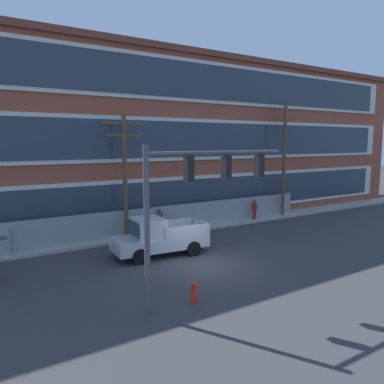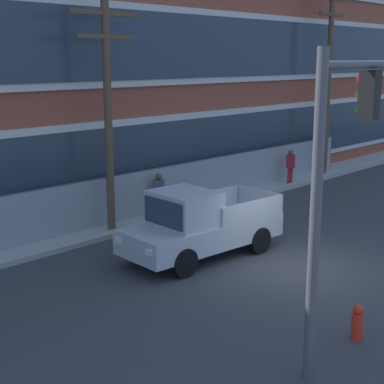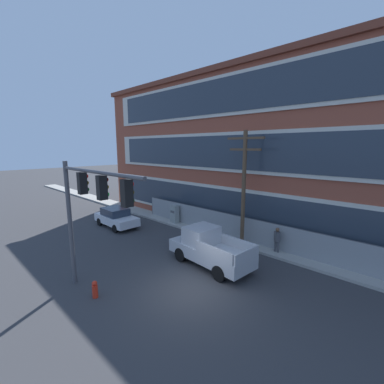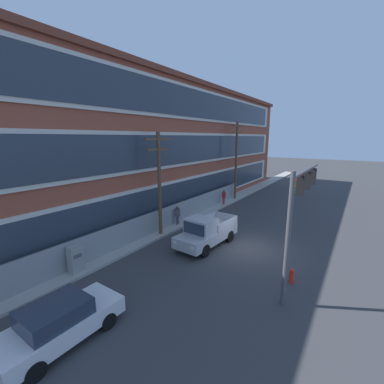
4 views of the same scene
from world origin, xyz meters
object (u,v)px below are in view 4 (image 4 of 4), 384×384
object	(u,v)px
pickup_truck_silver	(206,232)
fire_hydrant	(292,276)
pedestrian_near_cabinet	(177,215)
utility_pole_near_corner	(159,179)
utility_pole_midblock	(236,158)
traffic_signal_mast	(300,200)
electrical_cabinet	(75,260)
sedan_white	(60,322)
pedestrian_by_fence	(224,197)

from	to	relation	value
pickup_truck_silver	fire_hydrant	xyz separation A→B (m)	(-1.52, -5.88, -0.58)
pickup_truck_silver	pedestrian_near_cabinet	world-z (taller)	pickup_truck_silver
utility_pole_near_corner	utility_pole_midblock	xyz separation A→B (m)	(13.38, 0.06, 0.66)
traffic_signal_mast	electrical_cabinet	xyz separation A→B (m)	(-5.50, 9.83, -3.53)
traffic_signal_mast	pickup_truck_silver	world-z (taller)	traffic_signal_mast
utility_pole_midblock	fire_hydrant	world-z (taller)	utility_pole_midblock
sedan_white	utility_pole_midblock	xyz separation A→B (m)	(23.15, 3.73, 4.11)
utility_pole_near_corner	utility_pole_midblock	distance (m)	13.40
traffic_signal_mast	fire_hydrant	distance (m)	3.95
pickup_truck_silver	pedestrian_by_fence	distance (m)	10.70
pedestrian_near_cabinet	fire_hydrant	xyz separation A→B (m)	(-3.64, -9.85, -0.59)
pedestrian_near_cabinet	utility_pole_midblock	bearing A→B (deg)	-0.74
sedan_white	fire_hydrant	world-z (taller)	sedan_white
utility_pole_midblock	pedestrian_by_fence	xyz separation A→B (m)	(-3.10, -0.11, -3.93)
electrical_cabinet	fire_hydrant	xyz separation A→B (m)	(5.48, -9.75, -0.43)
sedan_white	utility_pole_near_corner	xyz separation A→B (m)	(9.77, 3.68, 3.45)
pickup_truck_silver	electrical_cabinet	size ratio (longest dim) A/B	3.18
traffic_signal_mast	utility_pole_midblock	size ratio (longest dim) A/B	0.69
traffic_signal_mast	sedan_white	distance (m)	11.02
sedan_white	electrical_cabinet	size ratio (longest dim) A/B	2.64
electrical_cabinet	pedestrian_near_cabinet	distance (m)	9.13
electrical_cabinet	pedestrian_near_cabinet	size ratio (longest dim) A/B	0.96
traffic_signal_mast	utility_pole_near_corner	distance (m)	9.81
utility_pole_near_corner	electrical_cabinet	xyz separation A→B (m)	(-6.77, 0.11, -3.43)
pedestrian_by_fence	pedestrian_near_cabinet	bearing A→B (deg)	178.16
electrical_cabinet	pedestrian_by_fence	size ratio (longest dim) A/B	0.96
pickup_truck_silver	sedan_white	xyz separation A→B (m)	(-10.01, 0.09, -0.17)
pickup_truck_silver	pedestrian_by_fence	bearing A→B (deg)	20.28
pedestrian_near_cabinet	pedestrian_by_fence	distance (m)	7.93
electrical_cabinet	utility_pole_near_corner	bearing A→B (deg)	-0.90
traffic_signal_mast	pedestrian_near_cabinet	size ratio (longest dim) A/B	3.61
traffic_signal_mast	pedestrian_near_cabinet	distance (m)	11.09
pickup_truck_silver	sedan_white	world-z (taller)	pickup_truck_silver
pickup_truck_silver	utility_pole_near_corner	size ratio (longest dim) A/B	0.68
electrical_cabinet	fire_hydrant	distance (m)	11.20
utility_pole_near_corner	utility_pole_midblock	size ratio (longest dim) A/B	0.85
pickup_truck_silver	pedestrian_by_fence	size ratio (longest dim) A/B	3.04
traffic_signal_mast	fire_hydrant	world-z (taller)	traffic_signal_mast
traffic_signal_mast	pickup_truck_silver	bearing A→B (deg)	75.78
traffic_signal_mast	pickup_truck_silver	size ratio (longest dim) A/B	1.19
traffic_signal_mast	utility_pole_near_corner	xyz separation A→B (m)	(1.27, 9.73, -0.09)
pedestrian_near_cabinet	sedan_white	bearing A→B (deg)	-162.28
utility_pole_near_corner	pedestrian_by_fence	world-z (taller)	utility_pole_near_corner
utility_pole_near_corner	pickup_truck_silver	bearing A→B (deg)	-86.37
utility_pole_midblock	electrical_cabinet	distance (m)	20.56
pickup_truck_silver	traffic_signal_mast	bearing A→B (deg)	-104.22
sedan_white	pedestrian_near_cabinet	world-z (taller)	pedestrian_near_cabinet
sedan_white	pedestrian_near_cabinet	xyz separation A→B (m)	(12.13, 3.88, 0.18)
pickup_truck_silver	pedestrian_near_cabinet	xyz separation A→B (m)	(2.12, 3.96, 0.01)
pedestrian_near_cabinet	fire_hydrant	bearing A→B (deg)	-110.30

